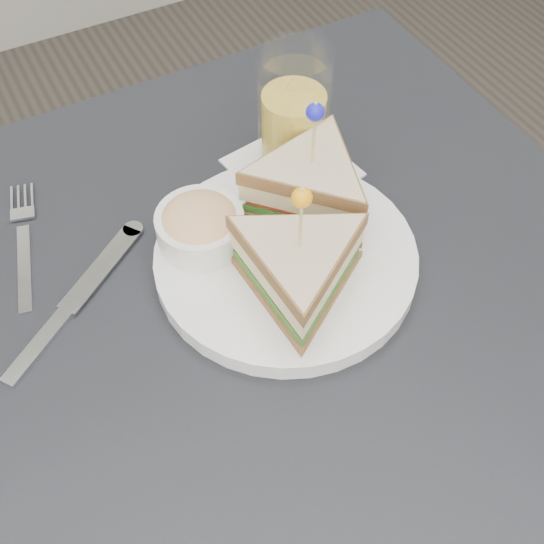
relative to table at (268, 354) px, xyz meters
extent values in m
plane|color=#3F3833|center=(0.00, 0.00, -0.67)|extent=(3.50, 3.50, 0.00)
cube|color=black|center=(0.00, 0.00, 0.06)|extent=(0.80, 0.80, 0.03)
cylinder|color=black|center=(0.35, 0.35, -0.31)|extent=(0.04, 0.04, 0.72)
cylinder|color=white|center=(0.04, 0.05, 0.08)|extent=(0.28, 0.28, 0.02)
cylinder|color=white|center=(0.04, 0.05, 0.09)|extent=(0.28, 0.28, 0.00)
cylinder|color=#D3C879|center=(0.03, 0.00, 0.19)|extent=(0.00, 0.00, 0.08)
sphere|color=#FB9F0F|center=(0.03, 0.00, 0.22)|extent=(0.02, 0.02, 0.02)
cylinder|color=#D3C879|center=(0.10, 0.09, 0.19)|extent=(0.00, 0.00, 0.08)
sphere|color=#1A1BC6|center=(0.10, 0.09, 0.22)|extent=(0.02, 0.02, 0.02)
cylinder|color=white|center=(-0.02, 0.10, 0.11)|extent=(0.09, 0.09, 0.04)
ellipsoid|color=#E0B772|center=(-0.02, 0.10, 0.13)|extent=(0.08, 0.08, 0.04)
cube|color=silver|center=(-0.20, 0.17, 0.08)|extent=(0.04, 0.12, 0.00)
cube|color=silver|center=(-0.18, 0.24, 0.08)|extent=(0.03, 0.02, 0.00)
cube|color=silver|center=(-0.21, 0.07, 0.08)|extent=(0.09, 0.07, 0.01)
cube|color=silver|center=(-0.13, 0.13, 0.08)|extent=(0.11, 0.09, 0.00)
cylinder|color=silver|center=(-0.08, 0.16, 0.08)|extent=(0.03, 0.03, 0.00)
cube|color=white|center=(0.12, 0.17, 0.08)|extent=(0.14, 0.14, 0.00)
cylinder|color=gold|center=(0.12, 0.17, 0.13)|extent=(0.08, 0.08, 0.10)
cylinder|color=white|center=(0.12, 0.17, 0.16)|extent=(0.09, 0.09, 0.15)
cube|color=white|center=(0.13, 0.18, 0.18)|extent=(0.03, 0.03, 0.02)
cube|color=white|center=(0.11, 0.16, 0.17)|extent=(0.02, 0.02, 0.02)
camera|label=1|loc=(-0.17, -0.33, 0.63)|focal=45.00mm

